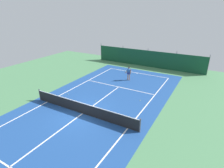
# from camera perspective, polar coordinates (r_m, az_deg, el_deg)

# --- Properties ---
(ground_plane) EXTENTS (36.00, 36.00, 0.00)m
(ground_plane) POSITION_cam_1_polar(r_m,az_deg,el_deg) (15.55, -9.09, -9.03)
(ground_plane) COLOR #4C8456
(court_surface) EXTENTS (11.02, 26.60, 0.01)m
(court_surface) POSITION_cam_1_polar(r_m,az_deg,el_deg) (15.54, -9.10, -9.02)
(court_surface) COLOR #1E478C
(court_surface) RESTS_ON ground
(tennis_net) EXTENTS (10.12, 0.10, 1.10)m
(tennis_net) POSITION_cam_1_polar(r_m,az_deg,el_deg) (15.29, -9.21, -7.39)
(tennis_net) COLOR black
(tennis_net) RESTS_ON ground
(back_fence) EXTENTS (16.30, 0.98, 2.70)m
(back_fence) POSITION_cam_1_polar(r_m,az_deg,el_deg) (28.48, 11.13, 6.91)
(back_fence) COLOR #14472D
(back_fence) RESTS_ON ground
(tennis_player) EXTENTS (0.70, 0.76, 1.64)m
(tennis_player) POSITION_cam_1_polar(r_m,az_deg,el_deg) (22.05, 5.19, 3.55)
(tennis_player) COLOR #9E7051
(tennis_player) RESTS_ON ground
(tennis_ball_near_player) EXTENTS (0.07, 0.07, 0.07)m
(tennis_ball_near_player) POSITION_cam_1_polar(r_m,az_deg,el_deg) (17.31, -5.04, -5.24)
(tennis_ball_near_player) COLOR #CCDB33
(tennis_ball_near_player) RESTS_ON ground
(tennis_ball_midcourt) EXTENTS (0.07, 0.07, 0.07)m
(tennis_ball_midcourt) POSITION_cam_1_polar(r_m,az_deg,el_deg) (19.10, -13.51, -3.06)
(tennis_ball_midcourt) COLOR #CCDB33
(tennis_ball_midcourt) RESTS_ON ground
(tennis_ball_by_sideline) EXTENTS (0.07, 0.07, 0.07)m
(tennis_ball_by_sideline) POSITION_cam_1_polar(r_m,az_deg,el_deg) (17.53, 8.71, -5.06)
(tennis_ball_by_sideline) COLOR #CCDB33
(tennis_ball_by_sideline) RESTS_ON ground
(parked_car) EXTENTS (2.40, 4.39, 1.68)m
(parked_car) POSITION_cam_1_polar(r_m,az_deg,el_deg) (29.47, 16.52, 7.28)
(parked_car) COLOR maroon
(parked_car) RESTS_ON ground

